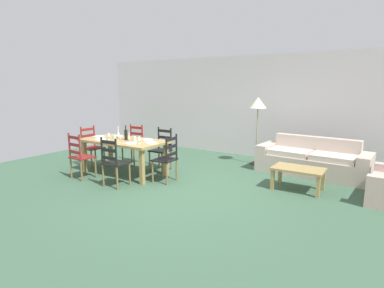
% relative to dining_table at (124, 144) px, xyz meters
% --- Properties ---
extents(ground_plane, '(9.60, 9.60, 0.02)m').
position_rel_dining_table_xyz_m(ground_plane, '(1.48, -0.11, -0.67)').
color(ground_plane, '#3B5C44').
extents(wall_far, '(9.60, 0.16, 2.70)m').
position_rel_dining_table_xyz_m(wall_far, '(1.48, 3.19, 0.69)').
color(wall_far, silver).
rests_on(wall_far, ground_plane).
extents(dining_table, '(1.90, 0.96, 0.75)m').
position_rel_dining_table_xyz_m(dining_table, '(0.00, 0.00, 0.00)').
color(dining_table, '#A3884E').
rests_on(dining_table, ground_plane).
extents(dining_chair_near_left, '(0.44, 0.42, 0.96)m').
position_rel_dining_table_xyz_m(dining_chair_near_left, '(-0.49, -0.77, -0.19)').
color(dining_chair_near_left, maroon).
rests_on(dining_chair_near_left, ground_plane).
extents(dining_chair_near_right, '(0.44, 0.42, 0.96)m').
position_rel_dining_table_xyz_m(dining_chair_near_right, '(0.48, -0.76, -0.19)').
color(dining_chair_near_right, black).
rests_on(dining_chair_near_right, ground_plane).
extents(dining_chair_far_left, '(0.45, 0.43, 0.96)m').
position_rel_dining_table_xyz_m(dining_chair_far_left, '(-0.46, 0.79, -0.19)').
color(dining_chair_far_left, maroon).
rests_on(dining_chair_far_left, ground_plane).
extents(dining_chair_far_right, '(0.42, 0.40, 0.96)m').
position_rel_dining_table_xyz_m(dining_chair_far_right, '(0.47, 0.72, -0.19)').
color(dining_chair_far_right, black).
rests_on(dining_chair_far_right, ground_plane).
extents(dining_chair_head_west, '(0.42, 0.44, 0.96)m').
position_rel_dining_table_xyz_m(dining_chair_head_west, '(-1.12, 0.04, -0.19)').
color(dining_chair_head_west, maroon).
rests_on(dining_chair_head_west, ground_plane).
extents(dining_chair_head_east, '(0.43, 0.44, 0.96)m').
position_rel_dining_table_xyz_m(dining_chair_head_east, '(1.14, 0.02, -0.19)').
color(dining_chair_head_east, black).
rests_on(dining_chair_head_east, ground_plane).
extents(dinner_plate_near_left, '(0.24, 0.24, 0.02)m').
position_rel_dining_table_xyz_m(dinner_plate_near_left, '(-0.45, -0.25, 0.10)').
color(dinner_plate_near_left, white).
rests_on(dinner_plate_near_left, dining_table).
extents(fork_near_left, '(0.03, 0.17, 0.01)m').
position_rel_dining_table_xyz_m(fork_near_left, '(-0.60, -0.25, 0.09)').
color(fork_near_left, silver).
rests_on(fork_near_left, dining_table).
extents(dinner_plate_near_right, '(0.24, 0.24, 0.02)m').
position_rel_dining_table_xyz_m(dinner_plate_near_right, '(0.45, -0.25, 0.10)').
color(dinner_plate_near_right, white).
rests_on(dinner_plate_near_right, dining_table).
extents(fork_near_right, '(0.03, 0.17, 0.01)m').
position_rel_dining_table_xyz_m(fork_near_right, '(0.30, -0.25, 0.09)').
color(fork_near_right, silver).
rests_on(fork_near_right, dining_table).
extents(dinner_plate_far_left, '(0.24, 0.24, 0.02)m').
position_rel_dining_table_xyz_m(dinner_plate_far_left, '(-0.45, 0.25, 0.10)').
color(dinner_plate_far_left, white).
rests_on(dinner_plate_far_left, dining_table).
extents(fork_far_left, '(0.03, 0.17, 0.01)m').
position_rel_dining_table_xyz_m(fork_far_left, '(-0.60, 0.25, 0.09)').
color(fork_far_left, silver).
rests_on(fork_far_left, dining_table).
extents(dinner_plate_far_right, '(0.24, 0.24, 0.02)m').
position_rel_dining_table_xyz_m(dinner_plate_far_right, '(0.45, 0.25, 0.10)').
color(dinner_plate_far_right, white).
rests_on(dinner_plate_far_right, dining_table).
extents(fork_far_right, '(0.03, 0.17, 0.01)m').
position_rel_dining_table_xyz_m(fork_far_right, '(0.30, 0.25, 0.09)').
color(fork_far_right, silver).
rests_on(fork_far_right, dining_table).
extents(dinner_plate_head_west, '(0.24, 0.24, 0.02)m').
position_rel_dining_table_xyz_m(dinner_plate_head_west, '(-0.78, 0.00, 0.10)').
color(dinner_plate_head_west, white).
rests_on(dinner_plate_head_west, dining_table).
extents(fork_head_west, '(0.03, 0.17, 0.01)m').
position_rel_dining_table_xyz_m(fork_head_west, '(-0.93, 0.00, 0.09)').
color(fork_head_west, silver).
rests_on(fork_head_west, dining_table).
extents(dinner_plate_head_east, '(0.24, 0.24, 0.02)m').
position_rel_dining_table_xyz_m(dinner_plate_head_east, '(0.78, 0.00, 0.10)').
color(dinner_plate_head_east, white).
rests_on(dinner_plate_head_east, dining_table).
extents(fork_head_east, '(0.03, 0.17, 0.01)m').
position_rel_dining_table_xyz_m(fork_head_east, '(0.63, 0.00, 0.09)').
color(fork_head_east, silver).
rests_on(fork_head_east, dining_table).
extents(wine_bottle, '(0.07, 0.07, 0.32)m').
position_rel_dining_table_xyz_m(wine_bottle, '(0.05, 0.02, 0.20)').
color(wine_bottle, black).
rests_on(wine_bottle, dining_table).
extents(wine_glass_near_left, '(0.06, 0.06, 0.16)m').
position_rel_dining_table_xyz_m(wine_glass_near_left, '(-0.30, -0.14, 0.20)').
color(wine_glass_near_left, white).
rests_on(wine_glass_near_left, dining_table).
extents(wine_glass_near_right, '(0.06, 0.06, 0.16)m').
position_rel_dining_table_xyz_m(wine_glass_near_right, '(0.58, -0.14, 0.20)').
color(wine_glass_near_right, white).
rests_on(wine_glass_near_right, dining_table).
extents(wine_glass_far_left, '(0.06, 0.06, 0.16)m').
position_rel_dining_table_xyz_m(wine_glass_far_left, '(-0.31, 0.15, 0.20)').
color(wine_glass_far_left, white).
rests_on(wine_glass_far_left, dining_table).
extents(coffee_cup_primary, '(0.07, 0.07, 0.09)m').
position_rel_dining_table_xyz_m(coffee_cup_primary, '(0.26, 0.06, 0.13)').
color(coffee_cup_primary, silver).
rests_on(coffee_cup_primary, dining_table).
extents(coffee_cup_secondary, '(0.07, 0.07, 0.09)m').
position_rel_dining_table_xyz_m(coffee_cup_secondary, '(-0.31, 0.04, 0.13)').
color(coffee_cup_secondary, silver).
rests_on(coffee_cup_secondary, dining_table).
extents(candle_tall, '(0.05, 0.05, 0.28)m').
position_rel_dining_table_xyz_m(candle_tall, '(-0.18, 0.02, 0.17)').
color(candle_tall, '#998C66').
rests_on(candle_tall, dining_table).
extents(candle_short, '(0.05, 0.05, 0.19)m').
position_rel_dining_table_xyz_m(candle_short, '(0.20, -0.04, 0.14)').
color(candle_short, '#998C66').
rests_on(candle_short, dining_table).
extents(couch, '(2.33, 0.95, 0.80)m').
position_rel_dining_table_xyz_m(couch, '(3.48, 2.16, -0.37)').
color(couch, beige).
rests_on(couch, ground_plane).
extents(coffee_table, '(0.90, 0.56, 0.42)m').
position_rel_dining_table_xyz_m(coffee_table, '(3.48, 0.94, -0.31)').
color(coffee_table, '#A3884E').
rests_on(coffee_table, ground_plane).
extents(standing_lamp, '(0.40, 0.40, 1.64)m').
position_rel_dining_table_xyz_m(standing_lamp, '(2.12, 2.34, 0.75)').
color(standing_lamp, '#332D28').
rests_on(standing_lamp, ground_plane).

